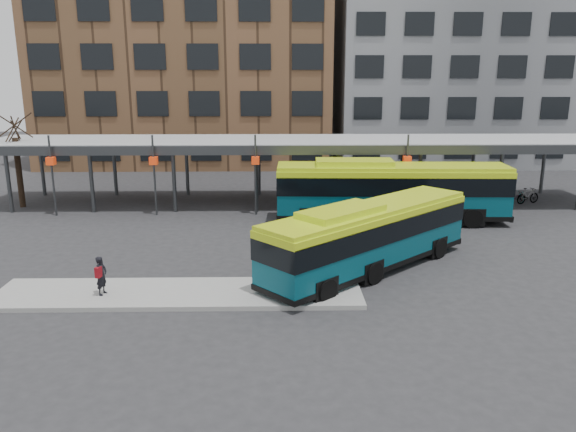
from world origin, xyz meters
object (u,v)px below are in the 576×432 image
object	(u,v)px
bus_front	(369,235)
bus_rear	(390,190)
pedestrian	(101,275)
tree	(19,169)

from	to	relation	value
bus_front	bus_rear	xyz separation A→B (m)	(2.54, 8.28, 0.25)
bus_front	pedestrian	world-z (taller)	bus_front
bus_rear	tree	bearing A→B (deg)	172.11
bus_rear	pedestrian	xyz separation A→B (m)	(-13.06, -11.18, -0.93)
tree	bus_rear	xyz separation A→B (m)	(22.72, -4.06, -0.57)
tree	pedestrian	bearing A→B (deg)	-57.64
tree	bus_front	size ratio (longest dim) A/B	0.57
tree	pedestrian	world-z (taller)	tree
bus_front	tree	bearing A→B (deg)	106.22
bus_front	bus_rear	distance (m)	8.67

